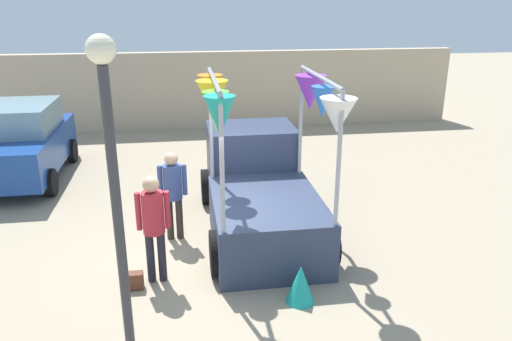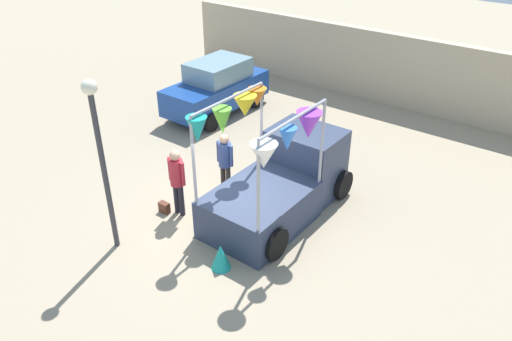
{
  "view_description": "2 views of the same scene",
  "coord_description": "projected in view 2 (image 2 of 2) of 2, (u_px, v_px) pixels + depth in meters",
  "views": [
    {
      "loc": [
        -0.53,
        -7.84,
        4.37
      ],
      "look_at": [
        0.64,
        -0.02,
        1.59
      ],
      "focal_mm": 35.0,
      "sensor_mm": 36.0,
      "label": 1
    },
    {
      "loc": [
        6.68,
        -7.69,
        7.32
      ],
      "look_at": [
        0.45,
        0.54,
        1.24
      ],
      "focal_mm": 35.0,
      "sensor_mm": 36.0,
      "label": 2
    }
  ],
  "objects": [
    {
      "name": "ground_plane",
      "position": [
        229.0,
        216.0,
        12.47
      ],
      "size": [
        60.0,
        60.0,
        0.0
      ],
      "primitive_type": "plane",
      "color": "gray"
    },
    {
      "name": "vendor_truck",
      "position": [
        284.0,
        177.0,
        12.34
      ],
      "size": [
        2.53,
        4.17,
        3.14
      ],
      "color": "#2D3851",
      "rests_on": "ground"
    },
    {
      "name": "parked_car",
      "position": [
        217.0,
        87.0,
        17.55
      ],
      "size": [
        1.88,
        4.0,
        1.88
      ],
      "color": "navy",
      "rests_on": "ground"
    },
    {
      "name": "person_customer",
      "position": [
        177.0,
        176.0,
        12.03
      ],
      "size": [
        0.53,
        0.34,
        1.8
      ],
      "color": "black",
      "rests_on": "ground"
    },
    {
      "name": "person_vendor",
      "position": [
        225.0,
        158.0,
        12.92
      ],
      "size": [
        0.53,
        0.34,
        1.71
      ],
      "color": "#2D2823",
      "rests_on": "ground"
    },
    {
      "name": "handbag",
      "position": [
        164.0,
        207.0,
        12.56
      ],
      "size": [
        0.28,
        0.16,
        0.28
      ],
      "primitive_type": "cube",
      "color": "#592D1E",
      "rests_on": "ground"
    },
    {
      "name": "street_lamp",
      "position": [
        99.0,
        144.0,
        10.19
      ],
      "size": [
        0.32,
        0.32,
        4.01
      ],
      "color": "#333338",
      "rests_on": "ground"
    },
    {
      "name": "brick_boundary_wall",
      "position": [
        390.0,
        69.0,
        18.14
      ],
      "size": [
        18.0,
        0.36,
        2.6
      ],
      "primitive_type": "cube",
      "color": "tan",
      "rests_on": "ground"
    },
    {
      "name": "folded_kite_bundle_teal",
      "position": [
        221.0,
        257.0,
        10.69
      ],
      "size": [
        0.51,
        0.51,
        0.6
      ],
      "primitive_type": "cone",
      "rotation": [
        0.0,
        0.0,
        0.17
      ],
      "color": "teal",
      "rests_on": "ground"
    }
  ]
}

